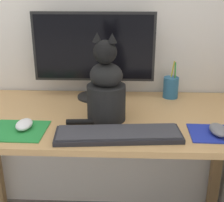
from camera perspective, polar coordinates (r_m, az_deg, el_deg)
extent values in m
cube|color=tan|center=(1.34, -2.33, -3.00)|extent=(1.31, 0.62, 0.02)
cube|color=olive|center=(1.82, 18.69, -10.03)|extent=(0.05, 0.05, 0.69)
cylinder|color=black|center=(1.54, -3.15, 0.83)|extent=(0.17, 0.17, 0.01)
cylinder|color=black|center=(1.52, -3.19, 2.42)|extent=(0.04, 0.04, 0.08)
cube|color=black|center=(1.47, -3.34, 9.82)|extent=(0.57, 0.02, 0.32)
cube|color=black|center=(1.46, -3.38, 9.75)|extent=(0.55, 0.00, 0.30)
cube|color=black|center=(1.15, 1.16, -6.19)|extent=(0.47, 0.17, 0.02)
cube|color=#333338|center=(1.14, 1.16, -5.66)|extent=(0.45, 0.16, 0.01)
cube|color=#238438|center=(1.25, -16.80, -5.20)|extent=(0.21, 0.19, 0.00)
cube|color=#1E2D9E|center=(1.23, 18.07, -5.67)|extent=(0.18, 0.16, 0.00)
ellipsoid|color=white|center=(1.25, -15.77, -4.14)|extent=(0.06, 0.10, 0.03)
ellipsoid|color=slate|center=(1.22, 18.88, -5.01)|extent=(0.06, 0.11, 0.03)
cylinder|color=black|center=(1.27, -1.04, -0.27)|extent=(0.19, 0.19, 0.15)
ellipsoid|color=black|center=(1.23, -1.07, 4.75)|extent=(0.16, 0.14, 0.10)
sphere|color=black|center=(1.20, -1.29, 8.95)|extent=(0.11, 0.11, 0.09)
cone|color=black|center=(1.20, -2.63, 11.58)|extent=(0.05, 0.05, 0.04)
cone|color=black|center=(1.18, 0.02, 11.45)|extent=(0.05, 0.05, 0.04)
cylinder|color=black|center=(1.25, -3.74, -3.79)|extent=(0.20, 0.04, 0.02)
cylinder|color=#286089|center=(1.55, 10.69, 2.45)|extent=(0.07, 0.07, 0.10)
cylinder|color=yellow|center=(1.54, 10.85, 4.69)|extent=(0.03, 0.01, 0.14)
cylinder|color=red|center=(1.53, 11.40, 4.52)|extent=(0.01, 0.03, 0.14)
cylinder|color=green|center=(1.53, 11.46, 4.44)|extent=(0.02, 0.02, 0.14)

